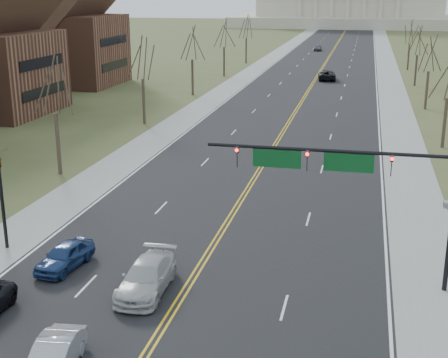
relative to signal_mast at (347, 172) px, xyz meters
The scene contains 23 objects.
road 96.96m from the signal_mast, 94.41° to the left, with size 20.00×380.00×0.01m, color black.
cross_road 12.03m from the signal_mast, 134.80° to the right, with size 120.00×14.00×0.01m, color black.
sidewalk_left 98.61m from the signal_mast, 101.39° to the left, with size 4.00×380.00×0.03m, color gray.
sidewalk_right 96.78m from the signal_mast, 87.30° to the left, with size 4.00×380.00×0.03m, color gray.
center_line 96.96m from the signal_mast, 94.41° to the left, with size 0.42×380.00×0.01m, color gold.
edge_line_left 98.20m from the signal_mast, 100.13° to the left, with size 0.15×380.00×0.01m, color silver.
edge_line_right 96.70m from the signal_mast, 88.60° to the left, with size 0.15×380.00×0.01m, color silver.
signal_mast is the anchor object (origin of this frame).
signal_left 19.06m from the signal_mast, behind, with size 0.32×0.36×6.00m.
tree_l_0 27.17m from the signal_mast, 147.71° to the left, with size 3.96×3.96×9.00m.
tree_l_1 41.45m from the signal_mast, 123.63° to the left, with size 3.96×3.96×9.00m.
tree_r_2 51.15m from the signal_mast, 80.94° to the left, with size 3.74×3.74×8.50m.
tree_l_2 59.15m from the signal_mast, 112.83° to the left, with size 3.96×3.96×9.00m.
tree_r_3 70.96m from the signal_mast, 83.48° to the left, with size 3.74×3.74×8.50m.
tree_l_3 77.96m from the signal_mast, 107.12° to the left, with size 3.96×3.96×9.00m.
tree_r_4 90.86m from the signal_mast, 84.91° to the left, with size 3.74×3.74×8.50m.
tree_l_4 97.25m from the signal_mast, 103.65° to the left, with size 3.96×3.96×9.00m.
bldg_left_far 75.76m from the signal_mast, 126.91° to the left, with size 17.10×14.28×23.25m.
car_sb_inner_lead 15.74m from the signal_mast, 134.61° to the right, with size 1.43×4.10×1.35m, color #ACAFB4.
car_sb_inner_second 11.05m from the signal_mast, 160.18° to the right, with size 2.10×5.17×1.50m, color #B1B1B1.
car_sb_outer_second 15.38m from the signal_mast, behind, with size 1.62×4.01×1.37m, color navy.
car_far_nb 74.29m from the signal_mast, 94.31° to the left, with size 2.67×5.78×1.61m, color black.
car_far_sb 124.79m from the signal_mast, 95.08° to the left, with size 1.65×4.11×1.40m, color #55585D.
Camera 1 is at (8.01, -16.11, 14.29)m, focal length 50.00 mm.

